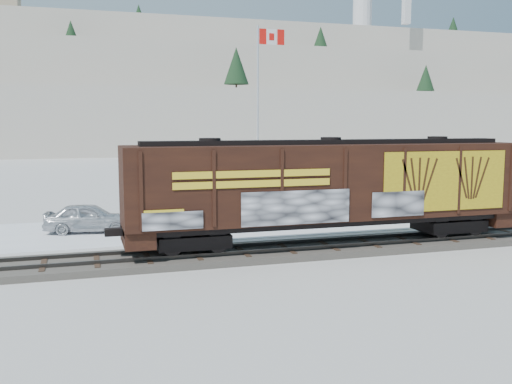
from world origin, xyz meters
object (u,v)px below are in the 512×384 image
object	(u,v)px
flagpole	(259,142)
car_silver	(89,218)
hopper_railcar	(330,185)
car_white	(284,209)
car_dark	(363,207)

from	to	relation	value
flagpole	car_silver	world-z (taller)	flagpole
hopper_railcar	car_white	world-z (taller)	hopper_railcar
car_white	car_dark	world-z (taller)	car_dark
car_silver	car_dark	size ratio (longest dim) A/B	0.87
flagpole	hopper_railcar	bearing A→B (deg)	-93.50
hopper_railcar	car_white	size ratio (longest dim) A/B	4.52
hopper_railcar	car_silver	bearing A→B (deg)	143.59
flagpole	car_white	bearing A→B (deg)	-90.87
hopper_railcar	flagpole	bearing A→B (deg)	86.50
car_silver	car_white	distance (m)	11.06
flagpole	car_silver	xyz separation A→B (m)	(-11.14, -5.63, -3.71)
flagpole	car_dark	distance (m)	8.55
flagpole	car_white	size ratio (longest dim) A/B	3.00
car_white	car_silver	bearing A→B (deg)	73.25
car_silver	car_white	size ratio (longest dim) A/B	1.12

